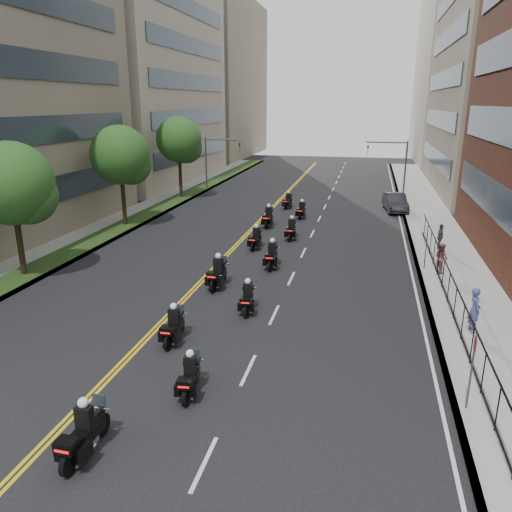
{
  "coord_description": "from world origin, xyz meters",
  "views": [
    {
      "loc": [
        6.99,
        -10.49,
        9.22
      ],
      "look_at": [
        1.33,
        14.51,
        1.31
      ],
      "focal_mm": 35.0,
      "sensor_mm": 36.0,
      "label": 1
    }
  ],
  "objects": [
    {
      "name": "motorcycle_9",
      "position": [
        1.72,
        29.89,
        0.63
      ],
      "size": [
        0.56,
        2.15,
        1.59
      ],
      "rotation": [
        0.0,
        0.0,
        -0.07
      ],
      "color": "black",
      "rests_on": "ground"
    },
    {
      "name": "traffic_signal_right",
      "position": [
        9.54,
        42.0,
        3.7
      ],
      "size": [
        4.09,
        0.2,
        5.6
      ],
      "color": "#3F3F44",
      "rests_on": "ground"
    },
    {
      "name": "motorcycle_0",
      "position": [
        -0.06,
        -0.4,
        0.68
      ],
      "size": [
        0.54,
        2.32,
        1.72
      ],
      "rotation": [
        0.0,
        0.0,
        -0.02
      ],
      "color": "black",
      "rests_on": "ground"
    },
    {
      "name": "ground",
      "position": [
        0.0,
        0.0,
        0.0
      ],
      "size": [
        160.0,
        160.0,
        0.0
      ],
      "primitive_type": "plane",
      "color": "black",
      "rests_on": "ground"
    },
    {
      "name": "sidewalk_left",
      "position": [
        -12.0,
        25.0,
        0.07
      ],
      "size": [
        4.0,
        90.0,
        0.15
      ],
      "primitive_type": "cube",
      "color": "gray",
      "rests_on": "ground"
    },
    {
      "name": "grass_strip",
      "position": [
        -11.2,
        25.0,
        0.17
      ],
      "size": [
        2.0,
        90.0,
        0.04
      ],
      "primitive_type": "cube",
      "color": "black",
      "rests_on": "sidewalk_left"
    },
    {
      "name": "building_left_far",
      "position": [
        -22.0,
        78.0,
        13.0
      ],
      "size": [
        16.0,
        28.0,
        26.0
      ],
      "primitive_type": "cube",
      "color": "#806F5E",
      "rests_on": "ground"
    },
    {
      "name": "motorcycle_3",
      "position": [
        1.93,
        10.09,
        0.62
      ],
      "size": [
        0.63,
        2.14,
        1.58
      ],
      "rotation": [
        0.0,
        0.0,
        0.13
      ],
      "color": "black",
      "rests_on": "ground"
    },
    {
      "name": "motorcycle_10",
      "position": [
        -0.03,
        33.64,
        0.63
      ],
      "size": [
        0.64,
        2.15,
        1.59
      ],
      "rotation": [
        0.0,
        0.0,
        -0.13
      ],
      "color": "black",
      "rests_on": "ground"
    },
    {
      "name": "traffic_signal_left",
      "position": [
        -9.54,
        42.0,
        3.7
      ],
      "size": [
        4.09,
        0.2,
        5.6
      ],
      "color": "#3F3F44",
      "rests_on": "ground"
    },
    {
      "name": "sidewalk_right",
      "position": [
        12.0,
        25.0,
        0.07
      ],
      "size": [
        4.0,
        90.0,
        0.15
      ],
      "primitive_type": "cube",
      "color": "gray",
      "rests_on": "ground"
    },
    {
      "name": "motorcycle_5",
      "position": [
        1.79,
        16.63,
        0.69
      ],
      "size": [
        0.55,
        2.37,
        1.75
      ],
      "rotation": [
        0.0,
        0.0,
        0.04
      ],
      "color": "black",
      "rests_on": "ground"
    },
    {
      "name": "motorcycle_2",
      "position": [
        -0.24,
        6.49,
        0.64
      ],
      "size": [
        0.52,
        2.2,
        1.62
      ],
      "rotation": [
        0.0,
        0.0,
        0.04
      ],
      "color": "black",
      "rests_on": "ground"
    },
    {
      "name": "pedestrian_a",
      "position": [
        11.56,
        9.85,
        1.11
      ],
      "size": [
        0.56,
        0.76,
        1.92
      ],
      "primitive_type": "imported",
      "rotation": [
        0.0,
        0.0,
        1.72
      ],
      "color": "#464B80",
      "rests_on": "sidewalk_right"
    },
    {
      "name": "street_trees",
      "position": [
        -11.05,
        18.61,
        5.13
      ],
      "size": [
        4.4,
        38.4,
        7.98
      ],
      "color": "#2F2315",
      "rests_on": "ground"
    },
    {
      "name": "iron_fence",
      "position": [
        11.0,
        12.0,
        0.9
      ],
      "size": [
        0.05,
        28.0,
        1.5
      ],
      "color": "black",
      "rests_on": "sidewalk_right"
    },
    {
      "name": "motorcycle_1",
      "position": [
        1.7,
        3.09,
        0.61
      ],
      "size": [
        0.6,
        2.08,
        1.54
      ],
      "rotation": [
        0.0,
        0.0,
        0.12
      ],
      "color": "black",
      "rests_on": "ground"
    },
    {
      "name": "motorcycle_6",
      "position": [
        0.01,
        20.27,
        0.64
      ],
      "size": [
        0.55,
        2.2,
        1.62
      ],
      "rotation": [
        0.0,
        0.0,
        -0.06
      ],
      "color": "black",
      "rests_on": "ground"
    },
    {
      "name": "parked_sedan",
      "position": [
        9.4,
        34.57,
        0.77
      ],
      "size": [
        2.25,
        4.88,
        1.55
      ],
      "primitive_type": "imported",
      "rotation": [
        0.0,
        0.0,
        0.13
      ],
      "color": "black",
      "rests_on": "ground"
    },
    {
      "name": "motorcycle_8",
      "position": [
        -0.38,
        26.37,
        0.7
      ],
      "size": [
        0.55,
        2.41,
        1.78
      ],
      "rotation": [
        0.0,
        0.0,
        -0.0
      ],
      "color": "black",
      "rests_on": "ground"
    },
    {
      "name": "pedestrian_b",
      "position": [
        11.2,
        17.48,
        0.98
      ],
      "size": [
        0.95,
        1.01,
        1.66
      ],
      "primitive_type": "imported",
      "rotation": [
        0.0,
        0.0,
        2.09
      ],
      "color": "#884A4F",
      "rests_on": "sidewalk_right"
    },
    {
      "name": "pedestrian_c",
      "position": [
        11.7,
        22.23,
        0.98
      ],
      "size": [
        0.73,
        1.06,
        1.67
      ],
      "primitive_type": "imported",
      "rotation": [
        0.0,
        0.0,
        1.2
      ],
      "color": "#44444C",
      "rests_on": "sidewalk_right"
    },
    {
      "name": "motorcycle_7",
      "position": [
        1.92,
        23.13,
        0.66
      ],
      "size": [
        0.52,
        2.27,
        1.68
      ],
      "rotation": [
        0.0,
        0.0,
        0.01
      ],
      "color": "black",
      "rests_on": "ground"
    },
    {
      "name": "motorcycle_4",
      "position": [
        -0.32,
        12.82,
        0.72
      ],
      "size": [
        0.57,
        2.47,
        1.82
      ],
      "rotation": [
        0.0,
        0.0,
        -0.02
      ],
      "color": "black",
      "rests_on": "ground"
    },
    {
      "name": "building_right_far",
      "position": [
        21.5,
        78.0,
        13.0
      ],
      "size": [
        15.0,
        28.0,
        26.0
      ],
      "primitive_type": "cube",
      "color": "#AFA08D",
      "rests_on": "ground"
    },
    {
      "name": "building_left_mid",
      "position": [
        -21.98,
        48.0,
        17.0
      ],
      "size": [
        16.11,
        28.0,
        34.0
      ],
      "color": "#AFA08D",
      "rests_on": "ground"
    }
  ]
}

